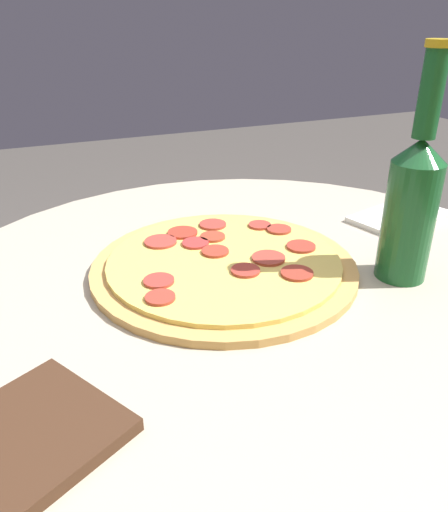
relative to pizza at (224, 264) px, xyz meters
name	(u,v)px	position (x,y,z in m)	size (l,w,h in m)	color
table	(253,403)	(-0.02, 0.05, -0.19)	(0.84, 0.84, 0.74)	#B2A893
pizza	(224,264)	(0.00, 0.00, 0.00)	(0.33, 0.33, 0.02)	tan
beer_bottle	(412,201)	(-0.19, 0.10, 0.09)	(0.06, 0.06, 0.27)	#195628
napkin	(400,217)	(-0.32, -0.05, 0.00)	(0.17, 0.13, 0.01)	white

